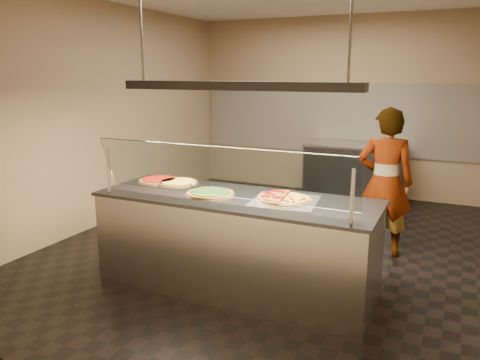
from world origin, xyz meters
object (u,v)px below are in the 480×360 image
at_px(serving_counter, 236,243).
at_px(worker, 385,182).
at_px(heat_lamp_housing, 236,86).
at_px(sneeze_guard, 219,172).
at_px(half_pizza_pepperoni, 273,196).
at_px(perforated_tray, 285,200).
at_px(pizza_tomato, 159,180).
at_px(prep_table, 353,173).
at_px(half_pizza_sausage, 297,200).
at_px(pizza_cheese, 178,182).
at_px(pizza_spinach, 210,193).
at_px(pizza_spatula, 197,184).

height_order(serving_counter, worker, worker).
relative_size(worker, heat_lamp_housing, 0.74).
xyz_separation_m(sneeze_guard, half_pizza_pepperoni, (0.36, 0.38, -0.26)).
relative_size(perforated_tray, half_pizza_pepperoni, 1.28).
height_order(serving_counter, pizza_tomato, pizza_tomato).
distance_m(half_pizza_pepperoni, prep_table, 3.75).
bearing_deg(pizza_tomato, heat_lamp_housing, -12.12).
bearing_deg(worker, half_pizza_sausage, 62.20).
distance_m(half_pizza_pepperoni, pizza_cheese, 1.15).
bearing_deg(half_pizza_pepperoni, pizza_cheese, 170.74).
distance_m(pizza_cheese, worker, 2.33).
relative_size(pizza_spinach, pizza_cheese, 1.11).
xyz_separation_m(half_pizza_sausage, pizza_spatula, (-1.11, 0.14, 0.00)).
height_order(sneeze_guard, pizza_tomato, sneeze_guard).
bearing_deg(half_pizza_pepperoni, serving_counter, -174.85).
bearing_deg(pizza_tomato, serving_counter, -12.12).
relative_size(serving_counter, perforated_tray, 4.15).
xyz_separation_m(pizza_spinach, prep_table, (0.59, 3.80, -0.48)).
height_order(sneeze_guard, perforated_tray, sneeze_guard).
relative_size(perforated_tray, pizza_spinach, 1.35).
height_order(serving_counter, pizza_cheese, pizza_cheese).
relative_size(pizza_spinach, heat_lamp_housing, 0.21).
height_order(worker, heat_lamp_housing, heat_lamp_housing).
height_order(pizza_cheese, worker, worker).
relative_size(serving_counter, pizza_tomato, 6.09).
xyz_separation_m(serving_counter, heat_lamp_housing, (0.00, 0.00, 1.48)).
bearing_deg(half_pizza_sausage, pizza_spatula, 172.68).
distance_m(prep_table, heat_lamp_housing, 4.04).
bearing_deg(pizza_spinach, pizza_cheese, 153.25).
relative_size(half_pizza_pepperoni, prep_table, 0.33).
distance_m(serving_counter, worker, 1.95).
height_order(half_pizza_sausage, pizza_spinach, half_pizza_sausage).
bearing_deg(half_pizza_pepperoni, pizza_spinach, -172.18).
height_order(perforated_tray, pizza_spinach, pizza_spinach).
relative_size(half_pizza_pepperoni, pizza_spatula, 1.79).
bearing_deg(worker, serving_counter, 45.58).
bearing_deg(half_pizza_pepperoni, perforated_tray, -0.07).
relative_size(half_pizza_sausage, prep_table, 0.33).
relative_size(sneeze_guard, prep_table, 1.57).
xyz_separation_m(half_pizza_sausage, pizza_spinach, (-0.84, -0.08, -0.01)).
bearing_deg(sneeze_guard, worker, 58.85).
relative_size(pizza_spinach, prep_table, 0.31).
xyz_separation_m(pizza_tomato, prep_table, (1.36, 3.53, -0.48)).
bearing_deg(pizza_cheese, serving_counter, -15.61).
distance_m(half_pizza_pepperoni, pizza_spinach, 0.61).
xyz_separation_m(perforated_tray, pizza_cheese, (-1.25, 0.19, 0.01)).
bearing_deg(pizza_spinach, half_pizza_sausage, 5.39).
bearing_deg(pizza_tomato, sneeze_guard, -28.84).
bearing_deg(prep_table, perforated_tray, -87.95).
xyz_separation_m(pizza_spatula, heat_lamp_housing, (0.52, -0.17, 0.99)).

